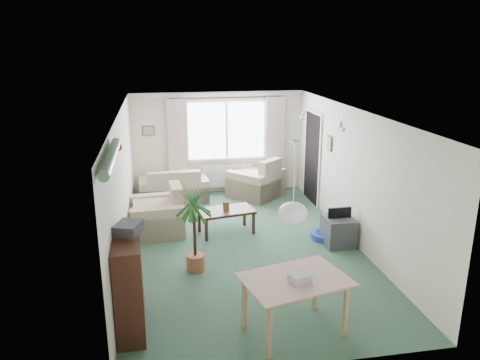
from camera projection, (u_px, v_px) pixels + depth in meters
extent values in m
plane|color=#2F4F3C|center=(243.00, 247.00, 8.32)|extent=(6.50, 6.50, 0.00)
cube|color=white|center=(226.00, 130.00, 10.97)|extent=(1.80, 0.03, 1.30)
cube|color=black|center=(227.00, 98.00, 10.68)|extent=(2.60, 0.03, 0.03)
cube|color=beige|center=(178.00, 143.00, 10.75)|extent=(0.45, 0.08, 2.00)
cube|color=beige|center=(275.00, 139.00, 11.14)|extent=(0.45, 0.08, 2.00)
cube|color=white|center=(227.00, 176.00, 11.25)|extent=(1.20, 0.10, 0.55)
cube|color=black|center=(312.00, 158.00, 10.44)|extent=(0.03, 0.95, 2.00)
sphere|color=white|center=(293.00, 213.00, 5.76)|extent=(0.36, 0.36, 0.36)
cylinder|color=#196626|center=(111.00, 157.00, 5.17)|extent=(1.60, 1.60, 0.12)
sphere|color=silver|center=(303.00, 113.00, 8.75)|extent=(0.20, 0.20, 0.20)
sphere|color=silver|center=(342.00, 123.00, 7.67)|extent=(0.20, 0.20, 0.20)
cube|color=brown|center=(148.00, 131.00, 10.65)|extent=(0.28, 0.03, 0.22)
cube|color=brown|center=(329.00, 143.00, 9.34)|extent=(0.03, 0.24, 0.30)
cube|color=#BDB48F|center=(173.00, 184.00, 10.62)|extent=(1.56, 0.87, 0.77)
cube|color=beige|center=(256.00, 177.00, 10.89)|extent=(1.45, 1.45, 0.94)
cube|color=beige|center=(156.00, 209.00, 8.82)|extent=(1.04, 1.09, 0.92)
cube|color=black|center=(226.00, 221.00, 8.86)|extent=(1.12, 0.75, 0.46)
cube|color=brown|center=(226.00, 206.00, 8.76)|extent=(0.12, 0.07, 0.16)
cube|color=black|center=(129.00, 284.00, 5.80)|extent=(0.38, 1.02, 1.24)
cube|color=#36363B|center=(128.00, 228.00, 5.73)|extent=(0.38, 0.42, 0.14)
cylinder|color=#275A1F|center=(194.00, 229.00, 7.26)|extent=(0.66, 0.66, 1.43)
cube|color=tan|center=(294.00, 306.00, 5.79)|extent=(1.30, 1.02, 0.72)
cube|color=#B7B6C2|center=(300.00, 278.00, 5.60)|extent=(0.30, 0.25, 0.12)
cube|color=#323337|center=(338.00, 231.00, 8.35)|extent=(0.51, 0.56, 0.51)
cylinder|color=navy|center=(326.00, 235.00, 8.66)|extent=(0.76, 0.76, 0.11)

